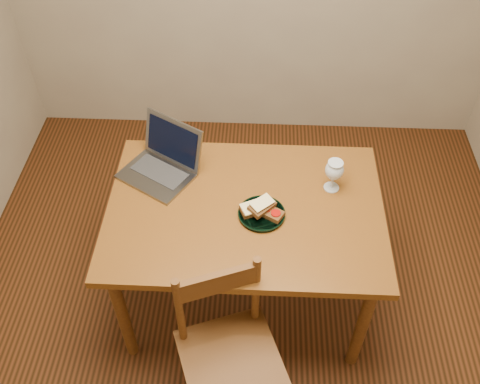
{
  "coord_description": "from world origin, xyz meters",
  "views": [
    {
      "loc": [
        0.05,
        -1.58,
        2.62
      ],
      "look_at": [
        -0.03,
        0.12,
        0.8
      ],
      "focal_mm": 40.0,
      "sensor_mm": 36.0,
      "label": 1
    }
  ],
  "objects_px": {
    "laptop": "(164,159)",
    "plate": "(262,214)",
    "chair": "(228,348)",
    "table": "(245,219)",
    "milk_glass": "(333,175)"
  },
  "relations": [
    {
      "from": "chair",
      "to": "milk_glass",
      "type": "xyz_separation_m",
      "value": [
        0.46,
        0.73,
        0.34
      ]
    },
    {
      "from": "milk_glass",
      "to": "laptop",
      "type": "xyz_separation_m",
      "value": [
        -0.82,
        0.09,
        -0.02
      ]
    },
    {
      "from": "chair",
      "to": "laptop",
      "type": "distance_m",
      "value": 0.96
    },
    {
      "from": "chair",
      "to": "plate",
      "type": "xyz_separation_m",
      "value": [
        0.12,
        0.54,
        0.27
      ]
    },
    {
      "from": "table",
      "to": "milk_glass",
      "type": "bearing_deg",
      "value": 19.67
    },
    {
      "from": "chair",
      "to": "milk_glass",
      "type": "height_order",
      "value": "milk_glass"
    },
    {
      "from": "laptop",
      "to": "plate",
      "type": "bearing_deg",
      "value": 0.86
    },
    {
      "from": "table",
      "to": "plate",
      "type": "relative_size",
      "value": 5.93
    },
    {
      "from": "table",
      "to": "laptop",
      "type": "relative_size",
      "value": 2.9
    },
    {
      "from": "plate",
      "to": "milk_glass",
      "type": "height_order",
      "value": "milk_glass"
    },
    {
      "from": "table",
      "to": "milk_glass",
      "type": "relative_size",
      "value": 7.54
    },
    {
      "from": "milk_glass",
      "to": "laptop",
      "type": "relative_size",
      "value": 0.39
    },
    {
      "from": "laptop",
      "to": "chair",
      "type": "bearing_deg",
      "value": -34.94
    },
    {
      "from": "table",
      "to": "milk_glass",
      "type": "height_order",
      "value": "milk_glass"
    },
    {
      "from": "plate",
      "to": "laptop",
      "type": "height_order",
      "value": "laptop"
    }
  ]
}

